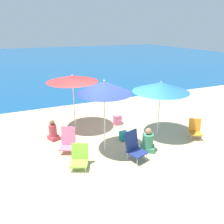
% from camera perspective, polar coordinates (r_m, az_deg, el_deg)
% --- Properties ---
extents(ground_plane, '(60.00, 60.00, 0.00)m').
position_cam_1_polar(ground_plane, '(7.59, 0.66, -9.14)').
color(ground_plane, '#C6B284').
extents(sea_water, '(60.00, 40.00, 0.01)m').
position_cam_1_polar(sea_water, '(31.33, -18.59, 12.93)').
color(sea_water, navy).
rests_on(sea_water, ground).
extents(beach_umbrella_navy, '(1.70, 1.70, 2.40)m').
position_cam_1_polar(beach_umbrella_navy, '(6.54, -2.05, 6.46)').
color(beach_umbrella_navy, white).
rests_on(beach_umbrella_navy, ground).
extents(beach_umbrella_red, '(1.96, 1.96, 2.20)m').
position_cam_1_polar(beach_umbrella_red, '(8.45, -10.34, 8.58)').
color(beach_umbrella_red, white).
rests_on(beach_umbrella_red, ground).
extents(beach_umbrella_blue, '(2.03, 2.03, 2.09)m').
position_cam_1_polar(beach_umbrella_blue, '(7.96, 12.65, 6.44)').
color(beach_umbrella_blue, white).
rests_on(beach_umbrella_blue, ground).
extents(beach_chair_navy, '(0.65, 0.70, 0.90)m').
position_cam_1_polar(beach_chair_navy, '(6.80, 5.79, -8.80)').
color(beach_chair_navy, silver).
rests_on(beach_chair_navy, ground).
extents(beach_chair_orange, '(0.60, 0.61, 0.71)m').
position_cam_1_polar(beach_chair_orange, '(8.63, 20.87, -4.14)').
color(beach_chair_orange, silver).
rests_on(beach_chair_orange, ground).
extents(beach_chair_lime, '(0.67, 0.70, 0.67)m').
position_cam_1_polar(beach_chair_lime, '(6.57, -8.50, -11.57)').
color(beach_chair_lime, silver).
rests_on(beach_chair_lime, ground).
extents(beach_chair_pink, '(0.64, 0.66, 0.81)m').
position_cam_1_polar(beach_chair_pink, '(7.36, -11.43, -7.32)').
color(beach_chair_pink, silver).
rests_on(beach_chair_pink, ground).
extents(person_seated_near, '(0.60, 0.58, 0.82)m').
position_cam_1_polar(person_seated_near, '(7.33, 9.31, -7.72)').
color(person_seated_near, '#3F8C66').
rests_on(person_seated_near, ground).
extents(person_seated_far, '(0.44, 0.46, 0.76)m').
position_cam_1_polar(person_seated_far, '(8.22, -15.17, -5.01)').
color(person_seated_far, '#BF3F4C').
rests_on(person_seated_far, ground).
extents(backpack_teal, '(0.26, 0.24, 0.33)m').
position_cam_1_polar(backpack_teal, '(7.97, 2.99, -6.27)').
color(backpack_teal, teal).
rests_on(backpack_teal, ground).
extents(backpack_pink, '(0.31, 0.26, 0.40)m').
position_cam_1_polar(backpack_pink, '(9.22, 1.45, -2.08)').
color(backpack_pink, pink).
rests_on(backpack_pink, ground).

